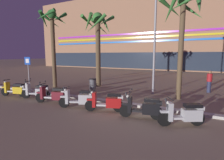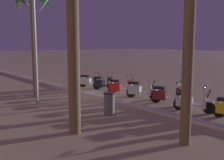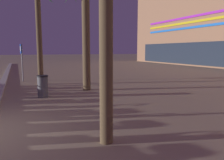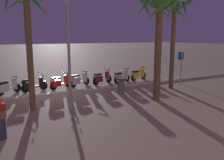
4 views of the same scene
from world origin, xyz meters
The scene contains 16 objects.
ground_plane centered at (0.00, 0.00, 0.00)m, with size 200.00×200.00×0.00m, color #9E896B.
curb_strip centered at (0.00, 0.35, 0.06)m, with size 60.00×0.36×0.12m, color #BCB7AD.
scooter_yellow_mid_centre centered at (-7.46, -1.11, 0.44)m, with size 1.74×0.73×1.04m.
scooter_silver_far_back centered at (-5.73, -0.88, 0.44)m, with size 1.73×0.81×1.17m.
scooter_maroon_mid_rear centered at (-4.15, -1.15, 0.45)m, with size 1.81×0.77×1.17m.
scooter_silver_tail_end centered at (-2.37, -1.18, 0.47)m, with size 1.74×0.89×1.04m.
scooter_red_second_in_line centered at (-0.92, -1.05, 0.46)m, with size 1.72×0.88×1.17m.
scooter_black_gap_after_mid centered at (0.82, -1.14, 0.46)m, with size 1.76×0.69×1.17m.
scooter_silver_mid_front centered at (2.34, -1.17, 0.44)m, with size 1.55×0.97×1.04m.
crossing_sign centered at (-9.58, 1.50, 1.50)m, with size 0.60×0.14×2.40m.
palm_tree_near_sign centered at (-7.75, 2.47, 4.48)m, with size 2.07×2.13×5.99m.
palm_tree_by_mall_entrance centered at (-4.85, 4.40, 4.33)m, with size 2.42×2.43×5.87m.
palm_tree_far_corner centered at (1.61, 2.92, 4.48)m, with size 2.51×2.54×5.89m.
pedestrian_strolling_near_curb centered at (3.21, 5.88, 0.79)m, with size 0.34×0.46×1.50m.
litter_bin centered at (-3.89, 2.17, 0.48)m, with size 0.48×0.48×0.95m.
street_lamp centered at (-0.07, 3.61, 4.70)m, with size 0.36×0.36×7.86m.
Camera 4 is at (3.72, 14.56, 3.53)m, focal length 38.26 mm.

